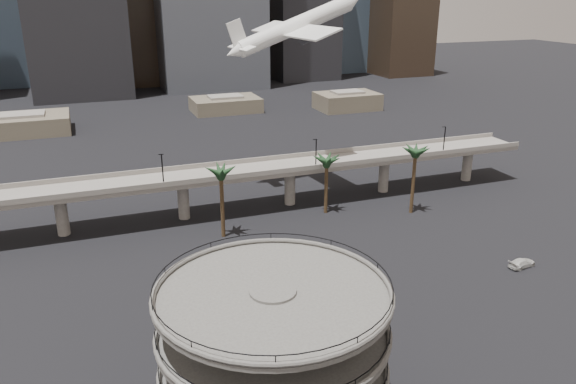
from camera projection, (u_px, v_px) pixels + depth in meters
name	position (u px, v px, depth m)	size (l,w,h in m)	color
ground	(369.00, 377.00, 64.77)	(700.00, 700.00, 0.00)	black
parking_ramp	(273.00, 349.00, 53.60)	(22.20, 22.20, 17.35)	#4F4D49
overpass	(238.00, 176.00, 110.64)	(130.00, 9.30, 14.70)	slate
palm_trees	(325.00, 163.00, 104.75)	(42.40, 10.40, 14.00)	#49331F
low_buildings	(188.00, 111.00, 191.24)	(135.00, 27.50, 6.80)	brown
airborne_jet	(296.00, 27.00, 119.25)	(33.38, 30.05, 14.01)	white
car_a	(340.00, 309.00, 77.34)	(1.57, 3.89, 1.33)	#A23B17
car_b	(345.00, 304.00, 78.14)	(1.69, 4.86, 1.60)	black
car_c	(522.00, 263.00, 90.15)	(1.98, 4.88, 1.42)	silver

